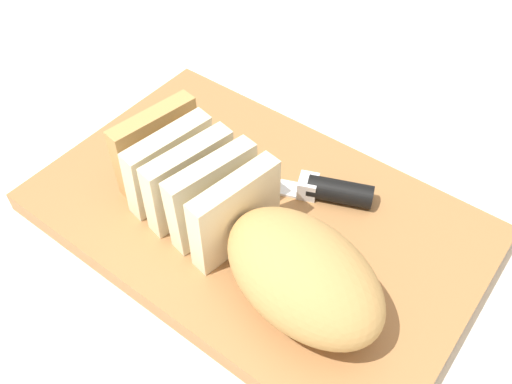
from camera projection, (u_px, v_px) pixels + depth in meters
name	position (u px, v px, depth m)	size (l,w,h in m)	color
ground_plane	(256.00, 226.00, 0.59)	(3.00, 3.00, 0.00)	silver
cutting_board	(256.00, 219.00, 0.58)	(0.46, 0.29, 0.02)	#9E6B3D
bread_loaf	(256.00, 235.00, 0.50)	(0.32, 0.14, 0.09)	tan
bread_knife	(311.00, 188.00, 0.58)	(0.25, 0.13, 0.02)	silver
crumb_near_knife	(272.00, 283.00, 0.51)	(0.01, 0.01, 0.01)	tan
crumb_near_loaf	(275.00, 171.00, 0.61)	(0.01, 0.01, 0.01)	tan
crumb_stray_left	(207.00, 213.00, 0.57)	(0.00, 0.00, 0.00)	tan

